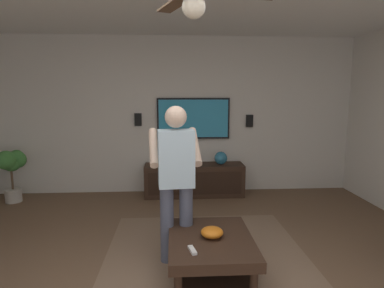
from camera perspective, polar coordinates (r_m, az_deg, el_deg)
name	(u,v)px	position (r m, az deg, el deg)	size (l,w,h in m)	color
wall_back_tv	(176,116)	(5.78, -2.78, 5.02)	(0.10, 6.47, 2.74)	silver
area_rug	(208,265)	(3.58, 2.84, -20.47)	(2.62, 2.19, 0.01)	#7A604C
coffee_table	(210,247)	(3.26, 3.28, -17.76)	(1.00, 0.80, 0.40)	#332116
media_console	(194,180)	(5.64, 0.40, -6.36)	(0.45, 1.70, 0.55)	#332116
tv	(193,118)	(5.70, 0.25, 4.53)	(0.05, 1.28, 0.72)	black
person_standing	(176,175)	(3.33, -2.83, -5.49)	(0.57, 0.57, 1.64)	#4C5166
potted_plant_tall	(12,165)	(6.00, -29.11, -3.21)	(0.45, 0.39, 0.86)	#B7B2A8
bowl	(212,232)	(3.20, 3.55, -15.27)	(0.22, 0.22, 0.10)	orange
remote_white	(192,250)	(2.96, 0.06, -18.22)	(0.15, 0.04, 0.02)	white
vase_round	(221,158)	(5.59, 5.10, -2.48)	(0.22, 0.22, 0.22)	teal
wall_speaker_left	(249,121)	(5.86, 10.10, 4.03)	(0.06, 0.12, 0.22)	black
wall_speaker_right	(138,120)	(5.73, -9.49, 4.27)	(0.06, 0.12, 0.22)	black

